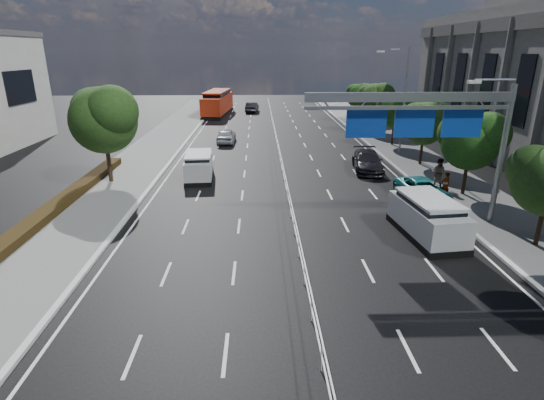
{
  "coord_description": "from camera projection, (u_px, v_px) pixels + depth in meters",
  "views": [
    {
      "loc": [
        -1.73,
        -10.62,
        8.69
      ],
      "look_at": [
        -1.15,
        7.24,
        2.4
      ],
      "focal_mm": 28.0,
      "sensor_mm": 36.0,
      "label": 1
    }
  ],
  "objects": [
    {
      "name": "ground",
      "position": [
        317.0,
        352.0,
        12.95
      ],
      "size": [
        160.0,
        160.0,
        0.0
      ],
      "primitive_type": "plane",
      "color": "black",
      "rests_on": "ground"
    },
    {
      "name": "kerb_near",
      "position": [
        17.0,
        357.0,
        12.65
      ],
      "size": [
        0.25,
        140.0,
        0.15
      ],
      "primitive_type": "cube",
      "color": "silver",
      "rests_on": "ground"
    },
    {
      "name": "median_fence",
      "position": [
        280.0,
        159.0,
        33.98
      ],
      "size": [
        0.05,
        85.0,
        1.02
      ],
      "color": "silver",
      "rests_on": "ground"
    },
    {
      "name": "overhead_gantry",
      "position": [
        431.0,
        118.0,
        20.77
      ],
      "size": [
        10.24,
        0.38,
        7.45
      ],
      "color": "gray",
      "rests_on": "ground"
    },
    {
      "name": "streetlight_far",
      "position": [
        402.0,
        94.0,
        36.05
      ],
      "size": [
        2.78,
        2.4,
        9.0
      ],
      "color": "gray",
      "rests_on": "ground"
    },
    {
      "name": "near_tree_back",
      "position": [
        104.0,
        116.0,
        27.99
      ],
      "size": [
        4.84,
        4.51,
        6.69
      ],
      "color": "black",
      "rests_on": "ground"
    },
    {
      "name": "far_tree_d",
      "position": [
        472.0,
        138.0,
        25.71
      ],
      "size": [
        3.85,
        3.59,
        5.34
      ],
      "color": "black",
      "rests_on": "ground"
    },
    {
      "name": "far_tree_e",
      "position": [
        426.0,
        121.0,
        32.83
      ],
      "size": [
        3.63,
        3.38,
        5.13
      ],
      "color": "black",
      "rests_on": "ground"
    },
    {
      "name": "far_tree_f",
      "position": [
        396.0,
        109.0,
        39.92
      ],
      "size": [
        3.52,
        3.28,
        5.02
      ],
      "color": "black",
      "rests_on": "ground"
    },
    {
      "name": "far_tree_g",
      "position": [
        375.0,
        98.0,
        46.9
      ],
      "size": [
        3.96,
        3.69,
        5.45
      ],
      "color": "black",
      "rests_on": "ground"
    },
    {
      "name": "far_tree_h",
      "position": [
        359.0,
        95.0,
        54.08
      ],
      "size": [
        3.41,
        3.18,
        4.91
      ],
      "color": "black",
      "rests_on": "ground"
    },
    {
      "name": "white_minivan",
      "position": [
        199.0,
        166.0,
        30.27
      ],
      "size": [
        2.17,
        4.44,
        1.88
      ],
      "rotation": [
        0.0,
        0.0,
        0.07
      ],
      "color": "black",
      "rests_on": "ground"
    },
    {
      "name": "red_bus",
      "position": [
        218.0,
        102.0,
        60.39
      ],
      "size": [
        3.79,
        11.59,
        3.4
      ],
      "rotation": [
        0.0,
        0.0,
        -0.1
      ],
      "color": "black",
      "rests_on": "ground"
    },
    {
      "name": "near_car_silver",
      "position": [
        226.0,
        136.0,
        42.3
      ],
      "size": [
        1.86,
        4.25,
        1.42
      ],
      "primitive_type": "imported",
      "rotation": [
        0.0,
        0.0,
        3.1
      ],
      "color": "#9FA2A6",
      "rests_on": "ground"
    },
    {
      "name": "near_car_dark",
      "position": [
        252.0,
        107.0,
        63.51
      ],
      "size": [
        2.04,
        4.52,
        1.44
      ],
      "primitive_type": "imported",
      "rotation": [
        0.0,
        0.0,
        3.02
      ],
      "color": "black",
      "rests_on": "ground"
    },
    {
      "name": "silver_minivan",
      "position": [
        428.0,
        218.0,
        20.69
      ],
      "size": [
        2.6,
        5.09,
        2.03
      ],
      "rotation": [
        0.0,
        0.0,
        0.11
      ],
      "color": "black",
      "rests_on": "ground"
    },
    {
      "name": "parked_car_teal",
      "position": [
        423.0,
        190.0,
        25.92
      ],
      "size": [
        2.58,
        4.83,
        1.29
      ],
      "primitive_type": "imported",
      "rotation": [
        0.0,
        0.0,
        0.1
      ],
      "color": "#1B7B7D",
      "rests_on": "ground"
    },
    {
      "name": "parked_car_dark",
      "position": [
        368.0,
        161.0,
        32.39
      ],
      "size": [
        2.63,
        5.25,
        1.46
      ],
      "primitive_type": "imported",
      "rotation": [
        0.0,
        0.0,
        -0.12
      ],
      "color": "black",
      "rests_on": "ground"
    },
    {
      "name": "pedestrian_a",
      "position": [
        445.0,
        185.0,
        25.72
      ],
      "size": [
        0.71,
        0.57,
        1.68
      ],
      "primitive_type": "imported",
      "rotation": [
        0.0,
        0.0,
        3.45
      ],
      "color": "gray",
      "rests_on": "sidewalk_far"
    },
    {
      "name": "pedestrian_b",
      "position": [
        438.0,
        173.0,
        27.95
      ],
      "size": [
        1.19,
        1.18,
        1.94
      ],
      "primitive_type": "imported",
      "rotation": [
        0.0,
        0.0,
        2.38
      ],
      "color": "gray",
      "rests_on": "sidewalk_far"
    }
  ]
}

